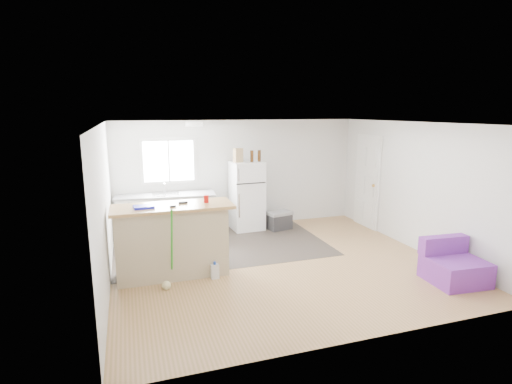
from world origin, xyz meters
The scene contains 19 objects.
room centered at (0.00, 0.00, 1.20)m, with size 5.51×5.01×2.41m.
vinyl_zone centered at (-0.73, 1.25, 0.00)m, with size 4.05×2.50×0.00m, color #312B25.
window centered at (-1.55, 2.49, 1.55)m, with size 1.18×0.06×0.98m.
interior_door centered at (2.72, 1.55, 1.02)m, with size 0.11×0.92×2.10m.
ceiling_fixture centered at (-1.20, 1.20, 2.36)m, with size 0.30×0.30×0.07m, color white.
kitchen_cabinets centered at (-1.67, 2.19, 0.46)m, with size 2.07×0.83×1.18m.
peninsula centered at (-1.79, 0.08, 0.58)m, with size 1.88×0.72×1.15m.
refrigerator centered at (0.08, 2.17, 0.76)m, with size 0.70×0.67×1.51m.
cooler centered at (0.75, 1.91, 0.21)m, with size 0.59×0.47×0.41m.
purple_seat centered at (2.30, -1.51, 0.24)m, with size 0.85×0.80×0.66m.
cleaner_jug centered at (-1.18, -0.27, 0.12)m, with size 0.13×0.09×0.28m.
mop centered at (-1.92, -0.39, 0.23)m, with size 0.21×0.35×1.23m.
red_cup centered at (-1.22, 0.10, 1.21)m, with size 0.08×0.08×0.12m, color red.
blue_tray centered at (-2.20, 0.03, 1.17)m, with size 0.30×0.22×0.04m, color #1619D2.
tool_a centered at (-1.59, 0.15, 1.17)m, with size 0.14×0.05×0.03m, color black.
tool_b centered at (-1.77, -0.05, 1.16)m, with size 0.10×0.04×0.03m, color black.
cardboard_box centered at (-0.12, 2.13, 1.66)m, with size 0.20×0.10×0.30m, color tan.
bottle_left centered at (0.18, 2.10, 1.64)m, with size 0.07×0.07×0.25m, color #3B210A.
bottle_right centered at (0.35, 2.12, 1.64)m, with size 0.07×0.07×0.25m, color #3B210A.
Camera 1 is at (-2.40, -6.08, 2.60)m, focal length 28.00 mm.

